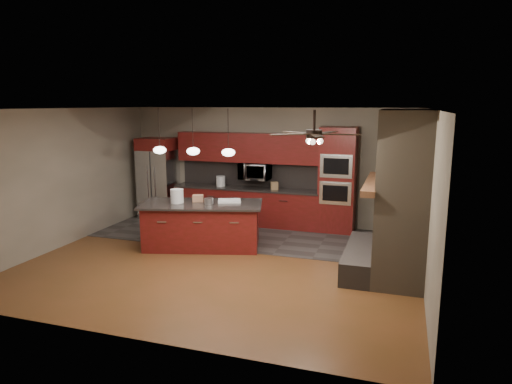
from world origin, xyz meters
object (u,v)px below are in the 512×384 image
at_px(counter_bucket, 221,181).
at_px(counter_box, 274,186).
at_px(refrigerator, 158,178).
at_px(oven_tower, 337,180).
at_px(cardboard_box, 198,198).
at_px(kitchen_island, 202,225).
at_px(paint_can, 209,201).
at_px(white_bucket, 177,196).
at_px(paint_tray, 229,201).
at_px(microwave, 255,171).

distance_m(counter_bucket, counter_box, 1.38).
bearing_deg(counter_bucket, refrigerator, -177.24).
relative_size(oven_tower, refrigerator, 1.16).
bearing_deg(cardboard_box, refrigerator, 115.60).
bearing_deg(kitchen_island, paint_can, -19.46).
height_order(oven_tower, counter_box, oven_tower).
height_order(white_bucket, paint_can, white_bucket).
bearing_deg(paint_tray, counter_bucket, 95.99).
distance_m(cardboard_box, counter_bucket, 1.93).
height_order(oven_tower, kitchen_island, oven_tower).
height_order(oven_tower, microwave, oven_tower).
relative_size(microwave, counter_bucket, 2.93).
distance_m(oven_tower, paint_can, 3.05).
distance_m(refrigerator, paint_can, 2.99).
relative_size(oven_tower, microwave, 3.25).
relative_size(oven_tower, cardboard_box, 11.05).
bearing_deg(paint_tray, counter_box, 52.76).
bearing_deg(paint_tray, white_bucket, -178.26).
bearing_deg(counter_bucket, kitchen_island, -78.57).
height_order(paint_tray, counter_bucket, counter_bucket).
xyz_separation_m(kitchen_island, paint_tray, (0.49, 0.29, 0.48)).
bearing_deg(refrigerator, counter_box, 0.58).
bearing_deg(cardboard_box, kitchen_island, -64.11).
xyz_separation_m(oven_tower, cardboard_box, (-2.57, -1.90, -0.20)).
xyz_separation_m(microwave, paint_can, (-0.29, -2.09, -0.32)).
xyz_separation_m(paint_can, cardboard_box, (-0.30, 0.13, 0.01)).
relative_size(oven_tower, paint_tray, 5.20).
xyz_separation_m(kitchen_island, counter_box, (0.97, 1.98, 0.53)).
height_order(oven_tower, refrigerator, oven_tower).
height_order(microwave, paint_tray, microwave).
bearing_deg(oven_tower, counter_bucket, 179.85).
xyz_separation_m(refrigerator, white_bucket, (1.61, -2.07, 0.04)).
distance_m(white_bucket, paint_can, 0.66).
xyz_separation_m(microwave, paint_tray, (0.03, -1.79, -0.36)).
bearing_deg(paint_can, paint_tray, 43.61).
bearing_deg(paint_can, counter_bucket, 105.79).
xyz_separation_m(paint_tray, counter_bucket, (-0.90, 1.74, 0.08)).
height_order(microwave, counter_box, microwave).
relative_size(microwave, paint_tray, 1.60).
xyz_separation_m(microwave, refrigerator, (-2.55, -0.13, -0.28)).
bearing_deg(paint_tray, refrigerator, 126.00).
relative_size(white_bucket, paint_tray, 0.61).
height_order(kitchen_island, paint_can, paint_can).
relative_size(kitchen_island, counter_box, 14.29).
bearing_deg(counter_bucket, white_bucket, -91.91).
bearing_deg(white_bucket, cardboard_box, 34.84).
xyz_separation_m(paint_can, counter_box, (0.80, 1.99, 0.01)).
bearing_deg(paint_can, white_bucket, -170.55).
xyz_separation_m(kitchen_island, cardboard_box, (-0.13, 0.12, 0.52)).
relative_size(oven_tower, counter_bucket, 9.53).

